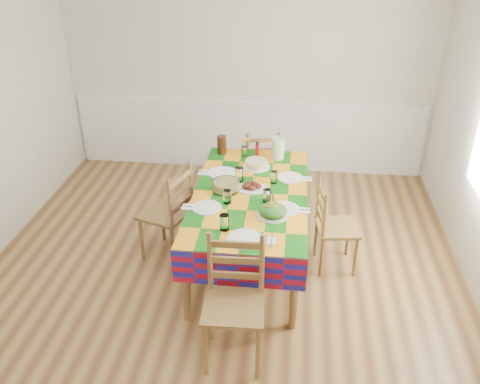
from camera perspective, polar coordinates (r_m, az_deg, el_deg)
name	(u,v)px	position (r m, az deg, el deg)	size (l,w,h in m)	color
room	(216,151)	(3.97, -2.71, 4.66)	(4.58, 5.08, 2.78)	brown
wainscot	(247,133)	(6.57, 0.83, 6.62)	(4.41, 0.06, 0.92)	white
dining_table	(250,200)	(4.65, 1.18, -0.95)	(1.03, 1.92, 0.75)	brown
setting_near_head	(238,233)	(3.99, -0.21, -4.61)	(0.46, 0.31, 0.14)	white
setting_left_near	(214,203)	(4.39, -2.97, -1.29)	(0.47, 0.28, 0.12)	white
setting_left_far	(228,173)	(4.88, -1.39, 2.10)	(0.52, 0.31, 0.14)	white
setting_right_near	(279,204)	(4.38, 4.37, -1.35)	(0.48, 0.28, 0.12)	white
setting_right_far	(285,177)	(4.83, 5.07, 1.64)	(0.46, 0.26, 0.12)	white
meat_platter	(251,187)	(4.65, 1.30, 0.57)	(0.30, 0.22, 0.06)	white
salad_platter	(273,211)	(4.25, 3.71, -2.15)	(0.27, 0.27, 0.11)	white
pasta_bowl	(226,186)	(4.63, -1.61, 0.71)	(0.25, 0.25, 0.09)	white
cake	(256,164)	(5.06, 1.85, 3.15)	(0.27, 0.27, 0.07)	white
serving_utensils	(270,199)	(4.51, 3.44, -0.78)	(0.12, 0.28, 0.01)	black
flower_vase	(244,149)	(5.28, 0.44, 4.89)	(0.12, 0.10, 0.20)	white
hot_sauce	(257,148)	(5.31, 1.94, 4.92)	(0.04, 0.04, 0.15)	red
green_pitcher	(278,148)	(5.23, 4.27, 4.92)	(0.13, 0.13, 0.23)	#B1D193
tea_pitcher	(222,145)	(5.34, -2.07, 5.33)	(0.10, 0.10, 0.19)	black
name_card	(243,248)	(3.85, 0.31, -6.34)	(0.09, 0.03, 0.02)	white
chair_near	(234,303)	(3.77, -0.66, -12.35)	(0.46, 0.44, 1.00)	brown
chair_far	(261,165)	(5.82, 2.37, 2.99)	(0.45, 0.44, 0.89)	brown
chair_left	(170,214)	(4.85, -7.91, -2.42)	(0.53, 0.54, 0.97)	brown
chair_right	(333,227)	(4.77, 10.40, -3.93)	(0.42, 0.43, 0.87)	brown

